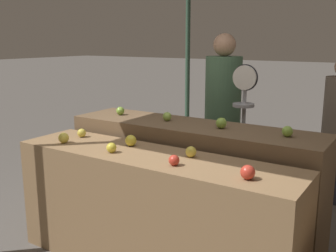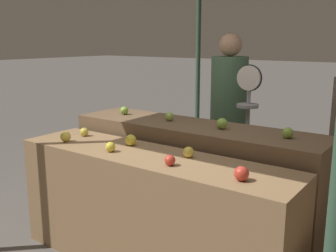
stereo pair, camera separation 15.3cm
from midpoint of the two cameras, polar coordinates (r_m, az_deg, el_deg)
The scene contains 15 objects.
display_counter_front at distance 2.98m, azimuth -1.21°, elevation -12.39°, with size 2.20×0.55×0.89m, color olive.
display_counter_back at distance 3.42m, azimuth 4.91°, elevation -8.06°, with size 2.20×0.55×1.00m, color brown.
apple_front_0 at distance 3.25m, azimuth -13.36°, elevation -1.52°, with size 0.08×0.08×0.08m, color gold.
apple_front_1 at distance 2.90m, azimuth -6.87°, elevation -3.04°, with size 0.07×0.07×0.07m, color gold.
apple_front_2 at distance 2.57m, azimuth 1.99°, elevation -5.01°, with size 0.07×0.07×0.07m, color red.
apple_front_3 at distance 2.35m, azimuth 12.47°, elevation -6.77°, with size 0.09×0.09×0.09m, color red.
apple_front_4 at distance 3.41m, azimuth -10.82°, elevation -0.86°, with size 0.07×0.07×0.07m, color gold.
apple_front_5 at distance 3.05m, azimuth -4.00°, elevation -2.06°, with size 0.09×0.09×0.09m, color gold.
apple_front_6 at distance 2.75m, azimuth 4.59°, elevation -3.81°, with size 0.08×0.08×0.08m, color yellow.
apple_back_0 at distance 3.72m, azimuth -5.21°, elevation 2.25°, with size 0.08×0.08×0.08m, color #7AA338.
apple_back_1 at distance 3.41m, azimuth 1.48°, elevation 1.38°, with size 0.08×0.08×0.08m, color #8EB247.
apple_back_2 at distance 3.14m, azimuth 9.24°, elevation 0.34°, with size 0.09×0.09×0.09m, color #84AD3D.
apple_back_3 at distance 2.96m, azimuth 18.41°, elevation -0.95°, with size 0.08×0.08×0.08m, color #84AD3D.
produce_scale at distance 3.70m, azimuth 12.66°, elevation 2.16°, with size 0.24×0.20×1.48m.
person_vendor_at_scale at distance 4.15m, azimuth 9.82°, elevation 2.80°, with size 0.49×0.49×1.76m.
Camera 2 is at (1.70, -2.11, 1.69)m, focal length 42.00 mm.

